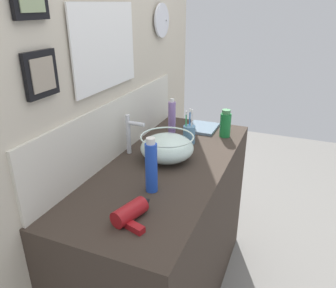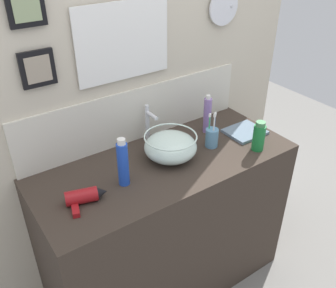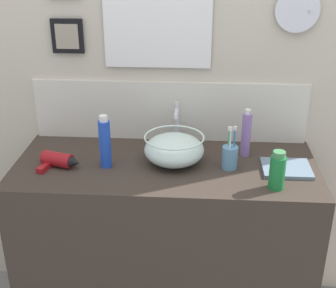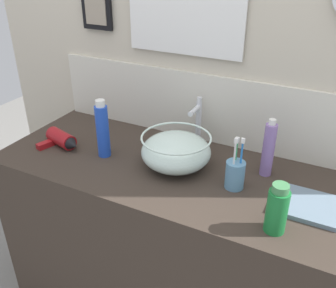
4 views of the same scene
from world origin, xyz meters
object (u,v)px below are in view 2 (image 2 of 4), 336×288
lotion_bottle (207,115)px  spray_bottle (259,137)px  glass_bowl_sink (170,146)px  toothbrush_cup (212,137)px  hand_towel (245,132)px  faucet (148,121)px  hair_drier (85,197)px  shampoo_bottle (123,163)px

lotion_bottle → spray_bottle: bearing=-71.4°
glass_bowl_sink → toothbrush_cup: 0.25m
glass_bowl_sink → lotion_bottle: (0.32, 0.10, 0.04)m
toothbrush_cup → hand_towel: 0.25m
faucet → toothbrush_cup: (0.25, -0.24, -0.07)m
faucet → spray_bottle: size_ratio=1.28×
glass_bowl_sink → hair_drier: 0.51m
glass_bowl_sink → spray_bottle: 0.47m
faucet → shampoo_bottle: 0.40m
hand_towel → toothbrush_cup: bearing=179.4°
hair_drier → hand_towel: 1.00m
toothbrush_cup → hand_towel: size_ratio=0.96×
spray_bottle → shampoo_bottle: size_ratio=0.68×
toothbrush_cup → glass_bowl_sink: bearing=172.4°
toothbrush_cup → shampoo_bottle: 0.55m
glass_bowl_sink → toothbrush_cup: bearing=-7.6°
spray_bottle → shampoo_bottle: (-0.72, 0.14, 0.04)m
hair_drier → spray_bottle: (0.93, -0.12, 0.05)m
shampoo_bottle → spray_bottle: bearing=-11.2°
faucet → spray_bottle: bearing=-43.5°
hair_drier → shampoo_bottle: bearing=5.4°
spray_bottle → hand_towel: spray_bottle is taller
glass_bowl_sink → toothbrush_cup: size_ratio=1.33×
lotion_bottle → hair_drier: bearing=-168.1°
faucet → hand_towel: size_ratio=1.01×
lotion_bottle → faucet: bearing=162.2°
toothbrush_cup → spray_bottle: size_ratio=1.22×
lotion_bottle → spray_bottle: lotion_bottle is taller
lotion_bottle → hand_towel: (0.17, -0.14, -0.10)m
spray_bottle → faucet: bearing=136.5°
toothbrush_cup → lotion_bottle: (0.08, 0.14, 0.05)m
spray_bottle → lotion_bottle: bearing=108.6°
hair_drier → faucet: bearing=29.0°
faucet → lotion_bottle: 0.34m
glass_bowl_sink → lotion_bottle: lotion_bottle is taller
faucet → hand_towel: faucet is taller
toothbrush_cup → hand_towel: bearing=-0.6°
lotion_bottle → hand_towel: lotion_bottle is taller
glass_bowl_sink → shampoo_bottle: shampoo_bottle is taller
faucet → spray_bottle: (0.43, -0.40, -0.04)m
faucet → shampoo_bottle: shampoo_bottle is taller
glass_bowl_sink → spray_bottle: size_ratio=1.63×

